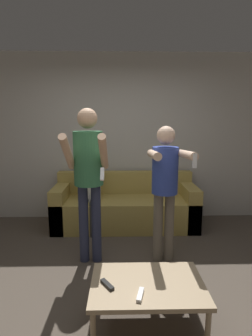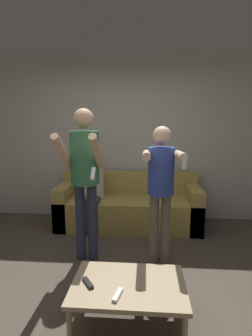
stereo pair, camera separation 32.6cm
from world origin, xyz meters
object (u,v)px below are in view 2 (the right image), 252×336
at_px(remote_near, 118,295).
at_px(remote_far, 88,283).
at_px(couch, 129,207).
at_px(coffee_table, 129,288).
at_px(person_standing_left, 85,168).
at_px(person_standing_right, 161,181).
at_px(person_seated, 93,186).

xyz_separation_m(remote_near, remote_far, (-0.25, 0.12, 0.00)).
height_order(couch, coffee_table, couch).
bearing_deg(remote_far, person_standing_left, 103.41).
relative_size(couch, remote_near, 14.13).
bearing_deg(person_standing_left, remote_near, -67.11).
distance_m(person_standing_right, remote_near, 1.35).
xyz_separation_m(person_standing_right, person_seated, (-0.96, 0.94, -0.32)).
bearing_deg(couch, person_standing_left, -111.88).
xyz_separation_m(couch, person_standing_right, (0.43, -1.08, 0.69)).
height_order(couch, person_seated, person_seated).
bearing_deg(remote_far, remote_near, -26.76).
xyz_separation_m(person_seated, remote_far, (0.35, -1.98, -0.26)).
bearing_deg(person_standing_right, person_seated, 135.64).
bearing_deg(person_seated, person_standing_right, -44.36).
bearing_deg(remote_near, person_standing_right, 72.69).
height_order(couch, remote_far, couch).
relative_size(person_standing_right, remote_far, 11.00).
distance_m(person_standing_right, remote_far, 1.34).
relative_size(coffee_table, remote_near, 5.75).
height_order(person_standing_left, remote_near, person_standing_left).
bearing_deg(person_standing_left, couch, 68.12).
relative_size(person_standing_left, coffee_table, 2.00).
relative_size(person_standing_left, remote_near, 11.51).
bearing_deg(person_standing_right, person_standing_left, 179.30).
bearing_deg(remote_near, coffee_table, 66.62).
bearing_deg(couch, person_standing_right, -68.29).
distance_m(couch, person_standing_right, 1.35).
bearing_deg(coffee_table, person_standing_right, 73.69).
height_order(person_standing_left, coffee_table, person_standing_left).
xyz_separation_m(person_seated, coffee_table, (0.66, -1.94, -0.31)).
distance_m(person_standing_left, coffee_table, 1.39).
height_order(person_standing_right, remote_near, person_standing_right).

